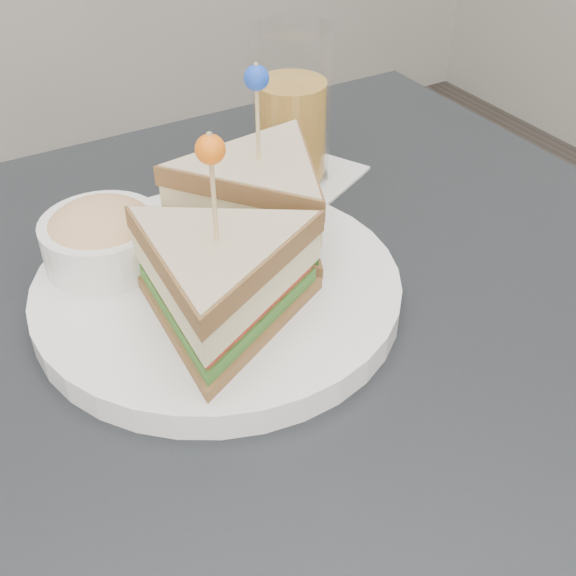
# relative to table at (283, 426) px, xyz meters

# --- Properties ---
(table) EXTENTS (0.80, 0.80, 0.75)m
(table) POSITION_rel_table_xyz_m (0.00, 0.00, 0.00)
(table) COLOR black
(table) RESTS_ON ground
(plate_meal) EXTENTS (0.32, 0.30, 0.17)m
(plate_meal) POSITION_rel_table_xyz_m (-0.01, 0.08, 0.12)
(plate_meal) COLOR white
(plate_meal) RESTS_ON table
(drink_set) EXTENTS (0.16, 0.16, 0.15)m
(drink_set) POSITION_rel_table_xyz_m (0.14, 0.22, 0.14)
(drink_set) COLOR white
(drink_set) RESTS_ON table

